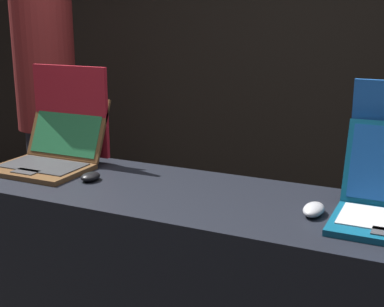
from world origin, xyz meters
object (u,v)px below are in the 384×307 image
at_px(promo_stand_front, 71,115).
at_px(mouse_back, 314,209).
at_px(laptop_front, 51,152).
at_px(mouse_front, 90,177).
at_px(person_bystander, 48,116).

height_order(promo_stand_front, mouse_back, promo_stand_front).
bearing_deg(laptop_front, promo_stand_front, 90.00).
height_order(mouse_front, promo_stand_front, promo_stand_front).
distance_m(mouse_front, promo_stand_front, 0.39).
height_order(mouse_front, mouse_back, mouse_back).
xyz_separation_m(mouse_front, promo_stand_front, (-0.26, 0.24, 0.18)).
xyz_separation_m(promo_stand_front, person_bystander, (-0.59, 0.54, -0.14)).
bearing_deg(person_bystander, laptop_front, -49.25).
relative_size(laptop_front, mouse_front, 4.38).
relative_size(promo_stand_front, mouse_back, 3.49).
bearing_deg(mouse_back, person_bystander, 155.82).
xyz_separation_m(laptop_front, person_bystander, (-0.59, 0.69, -0.01)).
relative_size(promo_stand_front, person_bystander, 0.23).
bearing_deg(laptop_front, mouse_front, -18.87).
distance_m(mouse_front, mouse_back, 0.87).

